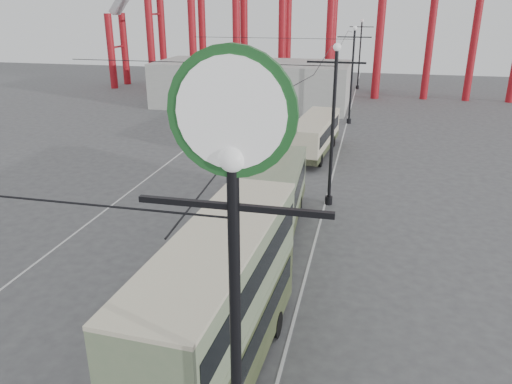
% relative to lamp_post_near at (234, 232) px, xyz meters
% --- Properties ---
extents(road_markings, '(12.52, 120.00, 0.01)m').
position_rel_lamp_post_near_xyz_m(road_markings, '(-6.46, 22.70, -7.86)').
color(road_markings, silver).
rests_on(road_markings, ground).
extents(lamp_post_near, '(3.20, 0.44, 10.80)m').
position_rel_lamp_post_near_xyz_m(lamp_post_near, '(0.00, 0.00, 0.00)').
color(lamp_post_near, black).
rests_on(lamp_post_near, ground).
extents(lamp_post_mid, '(3.20, 0.44, 9.32)m').
position_rel_lamp_post_near_xyz_m(lamp_post_mid, '(0.00, 21.00, -3.18)').
color(lamp_post_mid, black).
rests_on(lamp_post_mid, ground).
extents(lamp_post_far, '(3.20, 0.44, 9.32)m').
position_rel_lamp_post_near_xyz_m(lamp_post_far, '(0.00, 43.00, -3.18)').
color(lamp_post_far, black).
rests_on(lamp_post_far, ground).
extents(lamp_post_distant, '(3.20, 0.44, 9.32)m').
position_rel_lamp_post_near_xyz_m(lamp_post_distant, '(0.00, 65.00, -3.18)').
color(lamp_post_distant, black).
rests_on(lamp_post_distant, ground).
extents(fairground_shed, '(22.00, 10.00, 5.00)m').
position_rel_lamp_post_near_xyz_m(fairground_shed, '(-11.60, 50.00, -5.36)').
color(fairground_shed, '#A7A7A2').
rests_on(fairground_shed, ground).
extents(double_decker_bus, '(2.91, 9.72, 5.16)m').
position_rel_lamp_post_near_xyz_m(double_decker_bus, '(-1.92, 5.20, -4.97)').
color(double_decker_bus, '#2F3B20').
rests_on(double_decker_bus, ground).
extents(single_decker_green, '(3.35, 12.09, 3.38)m').
position_rel_lamp_post_near_xyz_m(single_decker_green, '(-2.57, 15.36, -5.95)').
color(single_decker_green, gray).
rests_on(single_decker_green, ground).
extents(single_decker_cream, '(3.16, 9.58, 2.93)m').
position_rel_lamp_post_near_xyz_m(single_decker_cream, '(-2.11, 31.31, -6.21)').
color(single_decker_cream, beige).
rests_on(single_decker_cream, ground).
extents(pedestrian, '(0.79, 0.70, 1.82)m').
position_rel_lamp_post_near_xyz_m(pedestrian, '(-5.75, 11.79, -6.95)').
color(pedestrian, black).
rests_on(pedestrian, ground).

